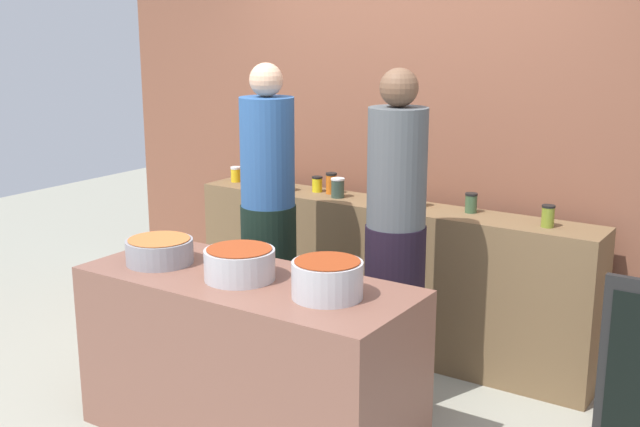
{
  "coord_description": "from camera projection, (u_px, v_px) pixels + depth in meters",
  "views": [
    {
      "loc": [
        2.32,
        -3.15,
        2.08
      ],
      "look_at": [
        0.0,
        0.35,
        1.05
      ],
      "focal_mm": 44.44,
      "sensor_mm": 36.0,
      "label": 1
    }
  ],
  "objects": [
    {
      "name": "cooking_pot_right",
      "position": [
        327.0,
        279.0,
        3.56
      ],
      "size": [
        0.32,
        0.32,
        0.17
      ],
      "color": "#B7B7BC",
      "rests_on": "prep_table"
    },
    {
      "name": "ground",
      "position": [
        284.0,
        414.0,
        4.29
      ],
      "size": [
        12.0,
        12.0,
        0.0
      ],
      "primitive_type": "plane",
      "color": "gray"
    },
    {
      "name": "preserve_jar_8",
      "position": [
        419.0,
        196.0,
        4.84
      ],
      "size": [
        0.07,
        0.07,
        0.13
      ],
      "color": "gold",
      "rests_on": "display_shelf"
    },
    {
      "name": "prep_table",
      "position": [
        248.0,
        360.0,
        3.94
      ],
      "size": [
        1.7,
        0.7,
        0.86
      ],
      "primitive_type": "cube",
      "color": "brown",
      "rests_on": "ground"
    },
    {
      "name": "preserve_jar_10",
      "position": [
        548.0,
        216.0,
        4.37
      ],
      "size": [
        0.07,
        0.07,
        0.12
      ],
      "color": "olive",
      "rests_on": "display_shelf"
    },
    {
      "name": "preserve_jar_0",
      "position": [
        236.0,
        174.0,
        5.59
      ],
      "size": [
        0.07,
        0.07,
        0.11
      ],
      "color": "gold",
      "rests_on": "display_shelf"
    },
    {
      "name": "preserve_jar_2",
      "position": [
        262.0,
        177.0,
        5.42
      ],
      "size": [
        0.08,
        0.08,
        0.13
      ],
      "color": "orange",
      "rests_on": "display_shelf"
    },
    {
      "name": "preserve_jar_7",
      "position": [
        399.0,
        193.0,
        4.92
      ],
      "size": [
        0.08,
        0.08,
        0.13
      ],
      "color": "olive",
      "rests_on": "display_shelf"
    },
    {
      "name": "storefront_wall",
      "position": [
        414.0,
        112.0,
        5.1
      ],
      "size": [
        4.8,
        0.12,
        3.0
      ],
      "primitive_type": "cube",
      "color": "brown",
      "rests_on": "ground"
    },
    {
      "name": "cooking_pot_left",
      "position": [
        160.0,
        251.0,
        4.07
      ],
      "size": [
        0.34,
        0.34,
        0.13
      ],
      "color": "gray",
      "rests_on": "prep_table"
    },
    {
      "name": "preserve_jar_5",
      "position": [
        331.0,
        183.0,
        5.2
      ],
      "size": [
        0.07,
        0.07,
        0.14
      ],
      "color": "#CB5E18",
      "rests_on": "display_shelf"
    },
    {
      "name": "preserve_jar_4",
      "position": [
        317.0,
        184.0,
        5.26
      ],
      "size": [
        0.07,
        0.07,
        0.1
      ],
      "color": "gold",
      "rests_on": "display_shelf"
    },
    {
      "name": "preserve_jar_1",
      "position": [
        247.0,
        176.0,
        5.46
      ],
      "size": [
        0.08,
        0.08,
        0.14
      ],
      "color": "orange",
      "rests_on": "display_shelf"
    },
    {
      "name": "preserve_jar_6",
      "position": [
        338.0,
        188.0,
        5.09
      ],
      "size": [
        0.09,
        0.09,
        0.13
      ],
      "color": "#304237",
      "rests_on": "display_shelf"
    },
    {
      "name": "cook_in_cap",
      "position": [
        395.0,
        257.0,
        4.22
      ],
      "size": [
        0.33,
        0.33,
        1.85
      ],
      "color": "black",
      "rests_on": "ground"
    },
    {
      "name": "preserve_jar_3",
      "position": [
        284.0,
        181.0,
        5.28
      ],
      "size": [
        0.09,
        0.09,
        0.14
      ],
      "color": "brown",
      "rests_on": "display_shelf"
    },
    {
      "name": "cook_with_tongs",
      "position": [
        269.0,
        235.0,
        4.66
      ],
      "size": [
        0.33,
        0.33,
        1.85
      ],
      "color": "black",
      "rests_on": "ground"
    },
    {
      "name": "display_shelf",
      "position": [
        385.0,
        276.0,
        5.06
      ],
      "size": [
        2.7,
        0.36,
        0.96
      ],
      "primitive_type": "cube",
      "color": "brown",
      "rests_on": "ground"
    },
    {
      "name": "preserve_jar_9",
      "position": [
        471.0,
        203.0,
        4.69
      ],
      "size": [
        0.07,
        0.07,
        0.12
      ],
      "color": "#385536",
      "rests_on": "display_shelf"
    },
    {
      "name": "cooking_pot_center",
      "position": [
        240.0,
        264.0,
        3.81
      ],
      "size": [
        0.34,
        0.34,
        0.15
      ],
      "color": "#B7B7BC",
      "rests_on": "prep_table"
    }
  ]
}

